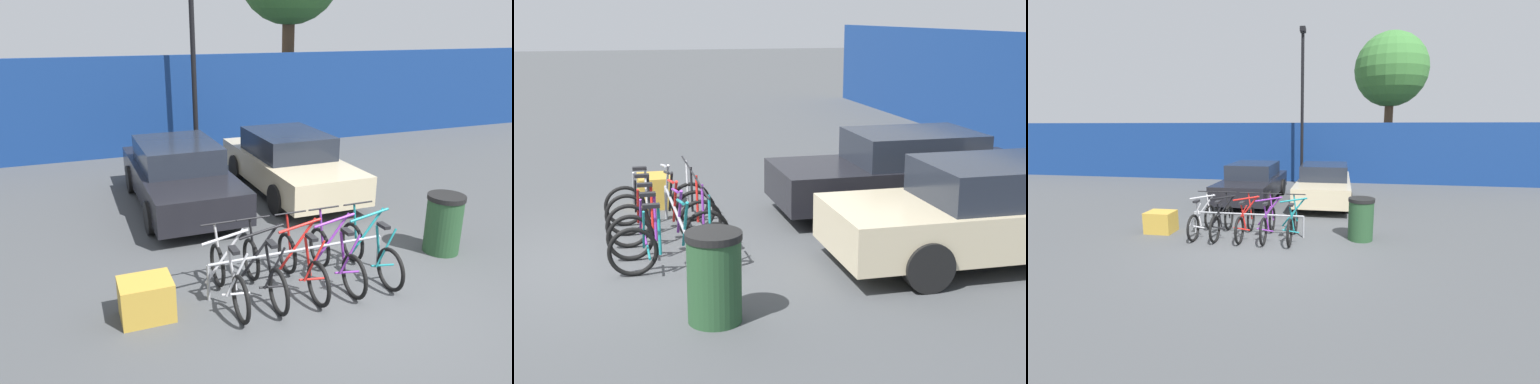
% 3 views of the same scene
% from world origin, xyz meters
% --- Properties ---
extents(ground_plane, '(120.00, 120.00, 0.00)m').
position_xyz_m(ground_plane, '(0.00, 0.00, 0.00)').
color(ground_plane, '#424447').
extents(bike_rack, '(2.88, 0.04, 0.57)m').
position_xyz_m(bike_rack, '(-0.51, 0.68, 0.47)').
color(bike_rack, gray).
rests_on(bike_rack, ground).
extents(bicycle_silver, '(0.68, 1.71, 1.05)m').
position_xyz_m(bicycle_silver, '(-1.68, 0.53, 0.38)').
color(bicycle_silver, black).
rests_on(bicycle_silver, ground).
extents(bicycle_black, '(0.68, 1.71, 1.05)m').
position_xyz_m(bicycle_black, '(-1.14, 0.53, 0.38)').
color(bicycle_black, black).
rests_on(bicycle_black, ground).
extents(bicycle_red, '(0.68, 1.71, 1.05)m').
position_xyz_m(bicycle_red, '(-0.53, 0.53, 0.38)').
color(bicycle_red, black).
rests_on(bicycle_red, ground).
extents(bicycle_purple, '(0.68, 1.71, 1.05)m').
position_xyz_m(bicycle_purple, '(0.04, 0.53, 0.38)').
color(bicycle_purple, black).
rests_on(bicycle_purple, ground).
extents(bicycle_teal, '(0.68, 1.71, 1.05)m').
position_xyz_m(bicycle_teal, '(0.66, 0.53, 0.38)').
color(bicycle_teal, black).
rests_on(bicycle_teal, ground).
extents(car_black, '(1.91, 4.52, 1.40)m').
position_xyz_m(car_black, '(-1.41, 4.73, 0.69)').
color(car_black, black).
rests_on(car_black, ground).
extents(car_beige, '(1.91, 4.45, 1.40)m').
position_xyz_m(car_beige, '(1.20, 4.79, 0.69)').
color(car_beige, '#C1B28E').
rests_on(car_beige, ground).
extents(trash_bin, '(0.63, 0.63, 1.03)m').
position_xyz_m(trash_bin, '(2.29, 0.80, 0.52)').
color(trash_bin, '#234728').
rests_on(trash_bin, ground).
extents(cargo_crate, '(0.70, 0.56, 0.55)m').
position_xyz_m(cargo_crate, '(-2.82, 0.56, 0.28)').
color(cargo_crate, '#B28C33').
rests_on(cargo_crate, ground).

